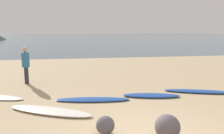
{
  "coord_description": "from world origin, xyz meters",
  "views": [
    {
      "loc": [
        -1.41,
        -3.99,
        2.3
      ],
      "look_at": [
        0.27,
        5.97,
        0.6
      ],
      "focal_mm": 36.04,
      "sensor_mm": 36.0,
      "label": 1
    }
  ],
  "objects": [
    {
      "name": "beach_rock_far",
      "position": [
        -0.78,
        0.65,
        0.21
      ],
      "size": [
        0.42,
        0.42,
        0.42
      ],
      "primitive_type": "sphere",
      "color": "#4F4C51",
      "rests_on": "ground"
    },
    {
      "name": "ocean_water",
      "position": [
        0.0,
        63.95,
        0.0
      ],
      "size": [
        140.0,
        100.0,
        0.01
      ],
      "primitive_type": "cube",
      "color": "#475B6B",
      "rests_on": "ground"
    },
    {
      "name": "person_0",
      "position": [
        -3.45,
        5.85,
        0.92
      ],
      "size": [
        0.31,
        0.31,
        1.56
      ],
      "rotation": [
        0.0,
        0.0,
        5.11
      ],
      "color": "#2D2D38",
      "rests_on": "ground"
    },
    {
      "name": "surfboard_6",
      "position": [
        3.12,
        3.35,
        0.04
      ],
      "size": [
        2.62,
        1.27,
        0.09
      ],
      "primitive_type": "ellipsoid",
      "rotation": [
        0.0,
        0.0,
        -0.33
      ],
      "color": "#1E479E",
      "rests_on": "ground"
    },
    {
      "name": "surfboard_3",
      "position": [
        -2.13,
        2.2,
        0.05
      ],
      "size": [
        2.55,
        1.7,
        0.09
      ],
      "primitive_type": "ellipsoid",
      "rotation": [
        0.0,
        0.0,
        -0.47
      ],
      "color": "silver",
      "rests_on": "ground"
    },
    {
      "name": "surfboard_4",
      "position": [
        -0.86,
        3.06,
        0.04
      ],
      "size": [
        2.46,
        0.83,
        0.08
      ],
      "primitive_type": "ellipsoid",
      "rotation": [
        0.0,
        0.0,
        -0.14
      ],
      "color": "#1E479E",
      "rests_on": "ground"
    },
    {
      "name": "ground_plane",
      "position": [
        0.0,
        10.0,
        -0.1
      ],
      "size": [
        120.0,
        120.0,
        0.2
      ],
      "primitive_type": "cube",
      "color": "tan",
      "rests_on": "ground"
    },
    {
      "name": "beach_rock_near",
      "position": [
        0.49,
        0.21,
        0.27
      ],
      "size": [
        0.54,
        0.54,
        0.54
      ],
      "primitive_type": "sphere",
      "color": "#564C51",
      "rests_on": "ground"
    },
    {
      "name": "surfboard_5",
      "position": [
        1.17,
        3.16,
        0.05
      ],
      "size": [
        2.02,
        0.93,
        0.09
      ],
      "primitive_type": "ellipsoid",
      "rotation": [
        0.0,
        0.0,
        -0.21
      ],
      "color": "#1E479E",
      "rests_on": "ground"
    }
  ]
}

